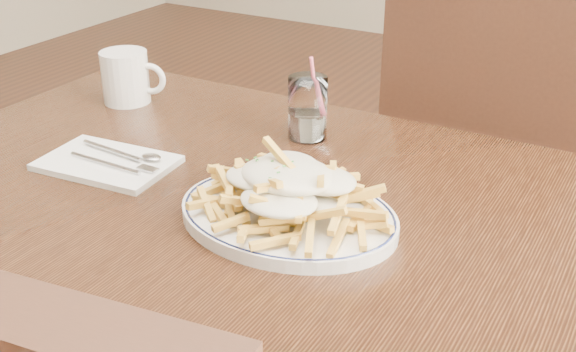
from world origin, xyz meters
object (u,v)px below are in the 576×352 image
Objects in this scene: table at (252,246)px; loaded_fries at (288,183)px; chair_far at (499,152)px; fries_plate at (288,215)px; water_glass at (308,112)px; coffee_mug at (127,77)px.

loaded_fries reaches higher than table.
fries_plate is (-0.10, -0.77, 0.19)m from chair_far.
loaded_fries is (-0.10, -0.77, 0.23)m from chair_far.
chair_far is 0.79m from fries_plate.
water_glass is (-0.04, 0.24, 0.13)m from table.
table is 9.67× the size of coffee_mug.
loaded_fries is at bearing -97.70° from chair_far.
loaded_fries is 2.31× the size of coffee_mug.
fries_plate is 0.05m from loaded_fries.
chair_far is 6.94× the size of water_glass.
fries_plate is 0.56m from coffee_mug.
loaded_fries is at bearing -20.95° from table.
coffee_mug is at bearing 152.13° from table.
water_glass is 1.18× the size of coffee_mug.
chair_far reaches higher than loaded_fries.
table is 3.27× the size of fries_plate.
table is 0.49m from coffee_mug.
table is 8.21× the size of water_glass.
table is at bearing 159.05° from fries_plate.
chair_far is 8.17× the size of coffee_mug.
table is at bearing -103.93° from chair_far.
fries_plate is 1.28× the size of loaded_fries.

